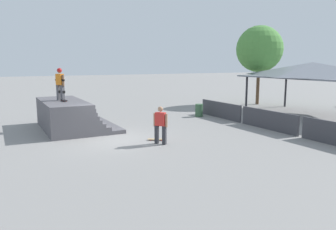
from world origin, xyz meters
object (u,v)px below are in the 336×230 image
object	(u,v)px
tree_beside_pavilion	(259,49)
trash_bin	(199,110)
bystander_walking	(160,123)
skateboard_on_ground	(157,139)
skateboard_on_deck	(64,100)
skater_on_deck	(60,82)

from	to	relation	value
tree_beside_pavilion	trash_bin	distance (m)	9.80
bystander_walking	trash_bin	size ratio (longest dim) A/B	2.01
skateboard_on_ground	tree_beside_pavilion	distance (m)	16.63
bystander_walking	skateboard_on_deck	bearing A→B (deg)	-6.72
skateboard_on_deck	trash_bin	bearing A→B (deg)	90.96
skateboard_on_deck	skateboard_on_ground	size ratio (longest dim) A/B	1.04
skateboard_on_ground	trash_bin	xyz separation A→B (m)	(-4.87, 5.57, 0.37)
tree_beside_pavilion	bystander_walking	bearing A→B (deg)	-57.89
skateboard_on_deck	skateboard_on_ground	xyz separation A→B (m)	(4.41, 3.35, -1.58)
bystander_walking	skater_on_deck	bearing A→B (deg)	-8.51
skateboard_on_ground	trash_bin	size ratio (longest dim) A/B	0.94
skater_on_deck	skateboard_on_deck	bearing A→B (deg)	-17.08
skateboard_on_ground	tree_beside_pavilion	bearing A→B (deg)	62.49
trash_bin	skateboard_on_ground	bearing A→B (deg)	-48.79
skater_on_deck	skateboard_on_deck	xyz separation A→B (m)	(0.49, 0.07, -0.95)
skater_on_deck	skateboard_on_ground	distance (m)	6.50
tree_beside_pavilion	trash_bin	xyz separation A→B (m)	(3.17, -8.20, -4.34)
skater_on_deck	skateboard_on_deck	distance (m)	1.07
bystander_walking	trash_bin	xyz separation A→B (m)	(-5.57, 5.73, -0.52)
skateboard_on_deck	skateboard_on_ground	distance (m)	5.76
skater_on_deck	skateboard_on_ground	world-z (taller)	skater_on_deck
skater_on_deck	trash_bin	world-z (taller)	skater_on_deck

